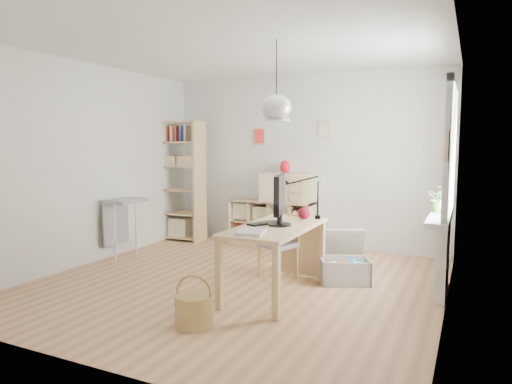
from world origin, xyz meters
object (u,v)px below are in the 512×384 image
at_px(monitor, 280,197).
at_px(drawer_chest, 285,187).
at_px(tall_bookshelf, 180,176).
at_px(storage_chest, 345,265).
at_px(cube_shelf, 271,226).
at_px(chair, 281,241).
at_px(desk, 276,234).

height_order(monitor, drawer_chest, monitor).
distance_m(tall_bookshelf, monitor, 3.26).
xyz_separation_m(storage_chest, monitor, (-0.53, -0.74, 0.86)).
bearing_deg(cube_shelf, chair, -62.62).
distance_m(desk, drawer_chest, 2.34).
bearing_deg(chair, monitor, -49.81).
xyz_separation_m(cube_shelf, tall_bookshelf, (-1.56, -0.28, 0.79)).
relative_size(cube_shelf, drawer_chest, 1.78).
relative_size(storage_chest, drawer_chest, 1.01).
bearing_deg(chair, desk, -53.37).
bearing_deg(drawer_chest, cube_shelf, 157.31).
relative_size(chair, drawer_chest, 0.98).
xyz_separation_m(desk, cube_shelf, (-1.02, 2.23, -0.36)).
bearing_deg(cube_shelf, tall_bookshelf, -169.81).
xyz_separation_m(desk, storage_chest, (0.57, 0.75, -0.46)).
bearing_deg(tall_bookshelf, monitor, -36.40).
bearing_deg(desk, monitor, 20.39).
bearing_deg(tall_bookshelf, desk, -37.01).
relative_size(tall_bookshelf, monitor, 3.24).
bearing_deg(tall_bookshelf, storage_chest, -20.76).
bearing_deg(drawer_chest, desk, -84.43).
bearing_deg(tall_bookshelf, drawer_chest, 7.50).
bearing_deg(monitor, desk, -175.59).
xyz_separation_m(cube_shelf, drawer_chest, (0.26, -0.04, 0.65)).
height_order(desk, cube_shelf, desk).
bearing_deg(monitor, tall_bookshelf, 127.62).
xyz_separation_m(chair, drawer_chest, (-0.57, 1.55, 0.51)).
relative_size(tall_bookshelf, drawer_chest, 2.54).
xyz_separation_m(desk, tall_bookshelf, (-2.59, 1.95, 0.43)).
distance_m(storage_chest, monitor, 1.25).
bearing_deg(storage_chest, drawer_chest, 110.15).
height_order(chair, monitor, monitor).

